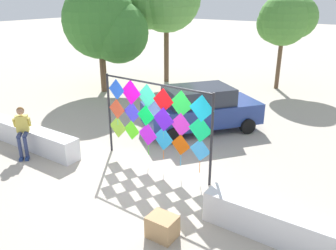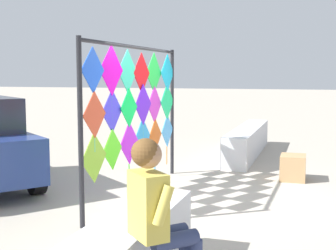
# 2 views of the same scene
# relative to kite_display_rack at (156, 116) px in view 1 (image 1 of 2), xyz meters

# --- Properties ---
(ground) EXTENTS (120.00, 120.00, 0.00)m
(ground) POSITION_rel_kite_display_rack_xyz_m (0.11, -0.99, -1.57)
(ground) COLOR #ADA393
(plaza_ledge_left) EXTENTS (4.27, 0.57, 0.70)m
(plaza_ledge_left) POSITION_rel_kite_display_rack_xyz_m (-4.29, -1.24, -1.22)
(plaza_ledge_left) COLOR silver
(plaza_ledge_left) RESTS_ON ground
(plaza_ledge_right) EXTENTS (4.27, 0.57, 0.70)m
(plaza_ledge_right) POSITION_rel_kite_display_rack_xyz_m (4.52, -1.24, -1.22)
(plaza_ledge_right) COLOR silver
(plaza_ledge_right) RESTS_ON ground
(kite_display_rack) EXTENTS (3.71, 0.20, 2.53)m
(kite_display_rack) POSITION_rel_kite_display_rack_xyz_m (0.00, 0.00, 0.00)
(kite_display_rack) COLOR #232328
(kite_display_rack) RESTS_ON ground
(seated_vendor) EXTENTS (0.73, 0.73, 1.55)m
(seated_vendor) POSITION_rel_kite_display_rack_xyz_m (-3.82, -1.72, -0.65)
(seated_vendor) COLOR navy
(seated_vendor) RESTS_ON ground
(parked_car) EXTENTS (4.00, 4.45, 1.64)m
(parked_car) POSITION_rel_kite_display_rack_xyz_m (-0.37, 3.31, -0.74)
(parked_car) COLOR navy
(parked_car) RESTS_ON ground
(cardboard_box_large) EXTENTS (0.59, 0.48, 0.49)m
(cardboard_box_large) POSITION_rel_kite_display_rack_xyz_m (1.96, -2.47, -1.33)
(cardboard_box_large) COLOR tan
(cardboard_box_large) RESTS_ON ground
(tree_far_right) EXTENTS (4.39, 3.87, 5.37)m
(tree_far_right) POSITION_rel_kite_display_rack_xyz_m (-7.14, 5.49, 1.90)
(tree_far_right) COLOR brown
(tree_far_right) RESTS_ON ground
(tree_broadleaf) EXTENTS (2.88, 2.78, 4.84)m
(tree_broadleaf) POSITION_rel_kite_display_rack_xyz_m (0.14, 11.04, 1.99)
(tree_broadleaf) COLOR brown
(tree_broadleaf) RESTS_ON ground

